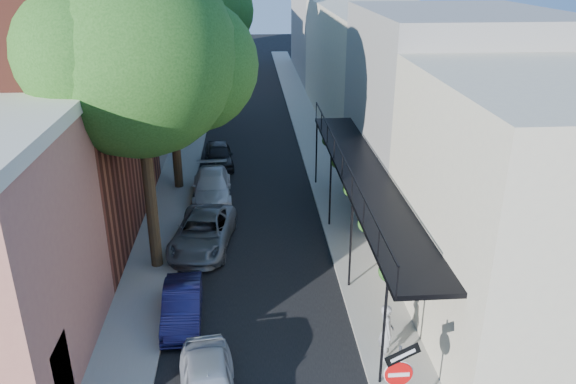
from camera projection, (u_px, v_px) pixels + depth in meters
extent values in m
cube|color=black|center=(250.00, 123.00, 40.28)|extent=(6.00, 64.00, 0.01)
cube|color=gray|center=(194.00, 124.00, 39.99)|extent=(2.00, 64.00, 0.12)
cube|color=gray|center=(306.00, 121.00, 40.53)|extent=(2.00, 64.00, 0.12)
cube|color=beige|center=(62.00, 378.00, 14.19)|extent=(0.10, 1.20, 2.20)
cube|color=maroon|center=(2.00, 93.00, 22.57)|extent=(10.00, 12.00, 12.00)
cube|color=gray|center=(122.00, 40.00, 22.13)|extent=(0.06, 7.00, 4.00)
cube|color=gray|center=(102.00, 73.00, 34.25)|extent=(8.00, 12.00, 9.00)
cube|color=#B6AD96|center=(140.00, 35.00, 46.93)|extent=(8.00, 16.00, 10.00)
cube|color=#B16E5A|center=(163.00, 28.00, 60.18)|extent=(8.00, 12.00, 8.00)
cube|color=#B6AD96|center=(556.00, 211.00, 16.82)|extent=(8.00, 9.00, 8.00)
cube|color=gray|center=(451.00, 114.00, 25.36)|extent=(8.00, 10.00, 9.00)
cube|color=#B6AD96|center=(377.00, 65.00, 39.34)|extent=(8.00, 20.00, 8.00)
cube|color=gray|center=(338.00, 23.00, 55.50)|extent=(8.00, 16.00, 10.00)
cube|color=black|center=(367.00, 177.00, 20.82)|extent=(2.00, 16.00, 0.15)
cube|color=black|center=(343.00, 155.00, 20.42)|extent=(0.05, 16.00, 0.05)
cylinder|color=black|center=(384.00, 332.00, 14.98)|extent=(0.08, 0.08, 3.40)
cylinder|color=black|center=(316.00, 152.00, 28.77)|extent=(0.08, 0.08, 3.40)
sphere|color=#1B4413|center=(389.00, 272.00, 15.44)|extent=(0.60, 0.60, 0.60)
sphere|color=#1B4413|center=(351.00, 189.00, 20.96)|extent=(0.60, 0.60, 0.60)
sphere|color=#1B4413|center=(328.00, 140.00, 26.47)|extent=(0.60, 0.60, 0.60)
cylinder|color=red|center=(399.00, 374.00, 12.97)|extent=(0.66, 0.04, 0.66)
cube|color=white|center=(399.00, 375.00, 12.94)|extent=(0.50, 0.02, 0.10)
cylinder|color=white|center=(398.00, 373.00, 12.98)|extent=(0.70, 0.02, 0.70)
cube|color=black|center=(403.00, 355.00, 12.75)|extent=(0.89, 0.15, 0.58)
cube|color=white|center=(403.00, 356.00, 12.72)|extent=(0.60, 0.10, 0.31)
cylinder|color=#2E2112|center=(149.00, 183.00, 20.28)|extent=(0.44, 0.44, 7.00)
sphere|color=#1B4413|center=(136.00, 56.00, 18.53)|extent=(6.80, 6.80, 6.80)
sphere|color=#1B4413|center=(191.00, 65.00, 19.78)|extent=(4.76, 4.76, 4.76)
cylinder|color=#2E2112|center=(175.00, 129.00, 27.77)|extent=(0.44, 0.44, 6.30)
sphere|color=#1B4413|center=(168.00, 46.00, 26.20)|extent=(6.00, 6.00, 6.00)
sphere|color=#1B4413|center=(202.00, 53.00, 27.32)|extent=(4.20, 4.20, 4.20)
cylinder|color=#2E2112|center=(190.00, 82.00, 35.84)|extent=(0.44, 0.44, 7.35)
sphere|color=#1B4413|center=(185.00, 4.00, 34.01)|extent=(7.00, 7.00, 7.00)
sphere|color=#1B4413|center=(215.00, 11.00, 35.29)|extent=(4.90, 4.90, 4.90)
imported|color=#161543|center=(182.00, 305.00, 18.26)|extent=(1.37, 3.51, 1.14)
imported|color=slate|center=(203.00, 232.00, 22.88)|extent=(2.84, 5.07, 1.34)
imported|color=silver|center=(212.00, 186.00, 27.47)|extent=(2.04, 4.62, 1.32)
imported|color=black|center=(219.00, 155.00, 31.85)|extent=(1.88, 3.94, 1.30)
imported|color=gray|center=(386.00, 332.00, 16.27)|extent=(0.44, 0.66, 1.79)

